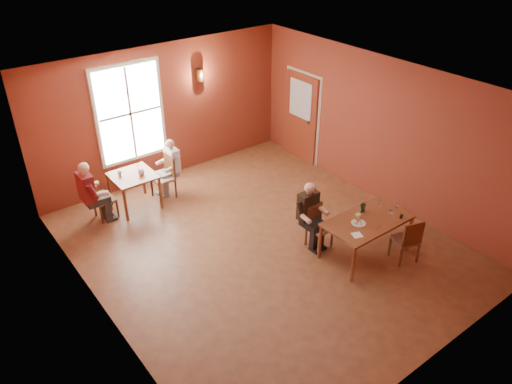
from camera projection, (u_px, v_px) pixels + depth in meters
ground at (263, 245)px, 9.25m from camera, size 6.00×7.00×0.01m
wall_back at (164, 113)px, 10.87m from camera, size 6.00×0.04×3.00m
wall_front at (440, 283)px, 6.09m from camera, size 6.00×0.04×3.00m
wall_left at (93, 237)px, 6.91m from camera, size 0.04×7.00×3.00m
wall_right at (380, 131)px, 10.05m from camera, size 0.04×7.00×3.00m
ceiling at (264, 89)px, 7.72m from camera, size 6.00×7.00×0.04m
window at (130, 113)px, 10.32m from camera, size 1.36×0.10×1.96m
door at (301, 118)px, 11.82m from camera, size 0.12×1.04×2.10m
wall_sconce at (200, 75)px, 10.92m from camera, size 0.16×0.16×0.28m
main_table at (365, 237)px, 8.86m from camera, size 1.54×0.87×0.72m
chair_diner_main at (320, 227)px, 9.01m from camera, size 0.37×0.37×0.83m
diner_main at (322, 219)px, 8.89m from camera, size 0.49×0.49×1.22m
chair_empty at (405, 239)px, 8.68m from camera, size 0.48×0.48×0.87m
plate_food at (358, 223)px, 8.57m from camera, size 0.34×0.34×0.03m
sandwich at (358, 217)px, 8.65m from camera, size 0.10×0.10×0.10m
goblet_a at (379, 205)px, 8.94m from camera, size 0.09×0.09×0.18m
goblet_b at (397, 207)px, 8.89m from camera, size 0.08×0.08×0.16m
goblet_c at (390, 214)px, 8.69m from camera, size 0.08×0.08×0.16m
menu_stand at (363, 208)px, 8.84m from camera, size 0.11×0.07×0.17m
knife at (379, 227)px, 8.48m from camera, size 0.18×0.05×0.00m
napkin at (357, 235)px, 8.28m from camera, size 0.21×0.21×0.01m
sunglasses at (401, 216)px, 8.75m from camera, size 0.13×0.09×0.02m
second_table at (135, 191)px, 10.22m from camera, size 0.84×0.84×0.74m
chair_diner_white at (163, 177)px, 10.51m from camera, size 0.41×0.41×0.93m
diner_white at (163, 172)px, 10.46m from camera, size 0.47×0.47×1.19m
chair_diner_maroon at (104, 199)px, 9.85m from camera, size 0.37×0.37×0.85m
diner_maroon at (101, 189)px, 9.72m from camera, size 0.52×0.52×1.31m
cup_a at (141, 173)px, 10.01m from camera, size 0.16×0.16×0.10m
cup_b at (120, 174)px, 9.99m from camera, size 0.09×0.09×0.08m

